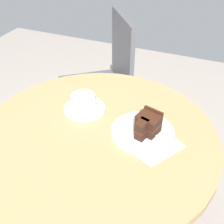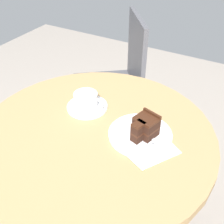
% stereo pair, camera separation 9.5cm
% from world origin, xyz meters
% --- Properties ---
extents(cafe_table, '(0.84, 0.84, 0.70)m').
position_xyz_m(cafe_table, '(0.00, 0.00, 0.59)').
color(cafe_table, '#A37F51').
rests_on(cafe_table, ground).
extents(saucer, '(0.16, 0.16, 0.01)m').
position_xyz_m(saucer, '(-0.10, 0.10, 0.71)').
color(saucer, white).
rests_on(saucer, cafe_table).
extents(coffee_cup, '(0.12, 0.09, 0.06)m').
position_xyz_m(coffee_cup, '(-0.10, 0.10, 0.74)').
color(coffee_cup, white).
rests_on(coffee_cup, saucer).
extents(teaspoon, '(0.07, 0.07, 0.00)m').
position_xyz_m(teaspoon, '(-0.12, 0.15, 0.71)').
color(teaspoon, '#B7B7BC').
rests_on(teaspoon, saucer).
extents(cake_plate, '(0.22, 0.22, 0.01)m').
position_xyz_m(cake_plate, '(0.15, 0.06, 0.71)').
color(cake_plate, white).
rests_on(cake_plate, cafe_table).
extents(cake_slice, '(0.09, 0.10, 0.08)m').
position_xyz_m(cake_slice, '(0.16, 0.06, 0.75)').
color(cake_slice, black).
rests_on(cake_slice, cake_plate).
extents(fork, '(0.09, 0.14, 0.00)m').
position_xyz_m(fork, '(0.20, 0.04, 0.72)').
color(fork, '#B7B7BC').
rests_on(fork, cake_plate).
extents(napkin, '(0.21, 0.21, 0.00)m').
position_xyz_m(napkin, '(0.19, 0.02, 0.70)').
color(napkin, silver).
rests_on(napkin, cafe_table).
extents(cafe_chair, '(0.53, 0.53, 0.86)m').
position_xyz_m(cafe_chair, '(-0.25, 0.67, 0.51)').
color(cafe_chair, '#4C4C51').
rests_on(cafe_chair, ground).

